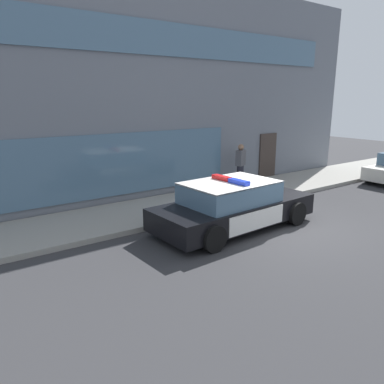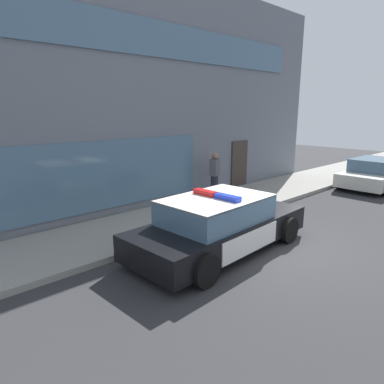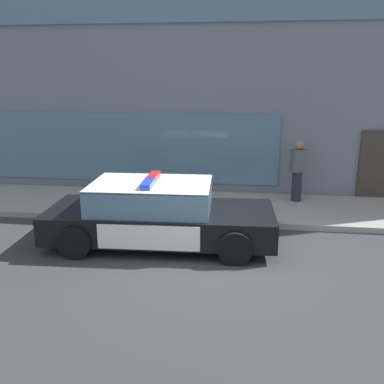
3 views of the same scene
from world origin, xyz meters
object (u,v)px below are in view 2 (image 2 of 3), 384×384
(police_cruiser, at_px, (219,224))
(pedestrian_on_sidewalk, at_px, (214,175))
(fire_hydrant, at_px, (183,215))
(car_down_street, at_px, (376,173))

(police_cruiser, height_order, pedestrian_on_sidewalk, pedestrian_on_sidewalk)
(police_cruiser, xyz_separation_m, fire_hydrant, (0.20, 1.56, -0.18))
(car_down_street, bearing_deg, pedestrian_on_sidewalk, 155.33)
(police_cruiser, distance_m, car_down_street, 10.29)
(police_cruiser, bearing_deg, fire_hydrant, 79.94)
(car_down_street, bearing_deg, fire_hydrant, 171.53)
(police_cruiser, distance_m, fire_hydrant, 1.58)
(police_cruiser, height_order, car_down_street, police_cruiser)
(fire_hydrant, bearing_deg, police_cruiser, -97.44)
(police_cruiser, bearing_deg, pedestrian_on_sidewalk, 42.05)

